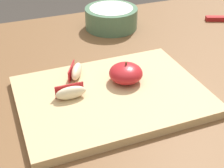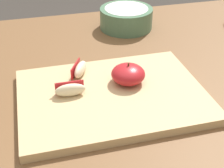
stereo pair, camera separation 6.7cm
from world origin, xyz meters
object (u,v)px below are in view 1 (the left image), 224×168
(apple_wedge_front, at_px, (71,92))
(ceramic_fruit_bowl, at_px, (111,17))
(paring_knife, at_px, (221,19))
(apple_half_skin_up, at_px, (126,73))
(cutting_board, at_px, (112,96))
(apple_wedge_left, at_px, (76,71))

(apple_wedge_front, xyz_separation_m, ceramic_fruit_bowl, (0.22, 0.34, 0.00))
(paring_knife, relative_size, ceramic_fruit_bowl, 0.99)
(apple_half_skin_up, xyz_separation_m, paring_knife, (0.44, 0.24, -0.03))
(cutting_board, distance_m, paring_knife, 0.55)
(apple_wedge_front, distance_m, ceramic_fruit_bowl, 0.41)
(apple_half_skin_up, height_order, paring_knife, apple_half_skin_up)
(apple_wedge_front, distance_m, paring_knife, 0.63)
(cutting_board, height_order, apple_half_skin_up, apple_half_skin_up)
(apple_wedge_front, height_order, paring_knife, apple_wedge_front)
(paring_knife, bearing_deg, cutting_board, -150.55)
(paring_knife, height_order, ceramic_fruit_bowl, ceramic_fruit_bowl)
(apple_half_skin_up, bearing_deg, ceramic_fruit_bowl, 73.89)
(ceramic_fruit_bowl, bearing_deg, apple_half_skin_up, -106.11)
(ceramic_fruit_bowl, bearing_deg, paring_knife, -12.90)
(apple_half_skin_up, height_order, apple_wedge_front, apple_half_skin_up)
(apple_half_skin_up, relative_size, apple_wedge_front, 1.17)
(apple_wedge_left, relative_size, paring_knife, 0.41)
(cutting_board, bearing_deg, apple_wedge_left, 120.82)
(apple_wedge_left, bearing_deg, paring_knife, 19.27)
(cutting_board, bearing_deg, apple_half_skin_up, 33.54)
(paring_knife, bearing_deg, ceramic_fruit_bowl, 167.10)
(apple_wedge_left, xyz_separation_m, paring_knife, (0.53, 0.19, -0.03))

